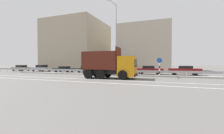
% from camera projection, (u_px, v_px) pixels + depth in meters
% --- Properties ---
extents(ground_plane, '(320.00, 320.00, 0.00)m').
position_uv_depth(ground_plane, '(106.00, 76.00, 20.77)').
color(ground_plane, '#605E5B').
extents(lane_strip_0, '(67.18, 0.16, 0.01)m').
position_uv_depth(lane_strip_0, '(103.00, 80.00, 16.22)').
color(lane_strip_0, silver).
rests_on(lane_strip_0, ground_plane).
extents(lane_strip_1, '(67.18, 0.16, 0.01)m').
position_uv_depth(lane_strip_1, '(92.00, 82.00, 13.95)').
color(lane_strip_1, silver).
rests_on(lane_strip_1, ground_plane).
extents(median_island, '(36.95, 1.10, 0.18)m').
position_uv_depth(median_island, '(111.00, 75.00, 22.62)').
color(median_island, gray).
rests_on(median_island, ground_plane).
extents(median_guardrail, '(67.18, 0.09, 0.78)m').
position_uv_depth(median_guardrail, '(114.00, 71.00, 23.84)').
color(median_guardrail, '#9EA0A5').
rests_on(median_guardrail, ground_plane).
extents(dump_truck, '(6.53, 3.14, 3.68)m').
position_uv_depth(dump_truck, '(116.00, 67.00, 17.63)').
color(dump_truck, orange).
rests_on(dump_truck, ground_plane).
extents(median_road_sign, '(0.76, 0.16, 2.58)m').
position_uv_depth(median_road_sign, '(159.00, 67.00, 20.12)').
color(median_road_sign, white).
rests_on(median_road_sign, ground_plane).
extents(street_lamp_1, '(0.71, 2.58, 10.59)m').
position_uv_depth(street_lamp_1, '(115.00, 36.00, 22.19)').
color(street_lamp_1, '#ADADB2').
rests_on(street_lamp_1, ground_plane).
extents(parked_car_0, '(4.81, 1.89, 1.42)m').
position_uv_depth(parked_car_0, '(21.00, 68.00, 35.76)').
color(parked_car_0, gray).
rests_on(parked_car_0, ground_plane).
extents(parked_car_1, '(4.74, 2.09, 1.49)m').
position_uv_depth(parked_car_1, '(41.00, 68.00, 33.69)').
color(parked_car_1, '#A3A3A8').
rests_on(parked_car_1, ground_plane).
extents(parked_car_2, '(4.60, 1.93, 1.21)m').
position_uv_depth(parked_car_2, '(64.00, 69.00, 31.23)').
color(parked_car_2, black).
rests_on(parked_car_2, ground_plane).
extents(parked_car_3, '(4.21, 1.98, 1.41)m').
position_uv_depth(parked_car_3, '(87.00, 69.00, 29.23)').
color(parked_car_3, black).
rests_on(parked_car_3, ground_plane).
extents(parked_car_4, '(4.83, 2.05, 1.40)m').
position_uv_depth(parked_car_4, '(113.00, 69.00, 27.15)').
color(parked_car_4, '#A3A3A8').
rests_on(parked_car_4, ground_plane).
extents(parked_car_5, '(4.47, 2.12, 1.42)m').
position_uv_depth(parked_car_5, '(149.00, 70.00, 24.63)').
color(parked_car_5, maroon).
rests_on(parked_car_5, ground_plane).
extents(parked_car_6, '(4.58, 2.03, 1.43)m').
position_uv_depth(parked_car_6, '(184.00, 70.00, 22.86)').
color(parked_car_6, maroon).
rests_on(parked_car_6, ground_plane).
extents(background_building_0, '(14.44, 15.08, 13.36)m').
position_uv_depth(background_building_0, '(78.00, 47.00, 42.94)').
color(background_building_0, tan).
rests_on(background_building_0, ground_plane).
extents(background_building_1, '(12.36, 12.24, 11.32)m').
position_uv_depth(background_building_1, '(146.00, 49.00, 39.17)').
color(background_building_1, '#B7AD99').
rests_on(background_building_1, ground_plane).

